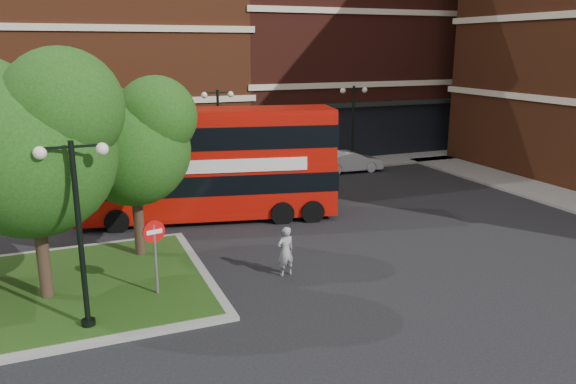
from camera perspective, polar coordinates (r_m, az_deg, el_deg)
name	(u,v)px	position (r m, az deg, el deg)	size (l,w,h in m)	color
ground	(287,298)	(16.77, -0.11, -10.77)	(120.00, 120.00, 0.00)	black
pavement_far	(176,178)	(31.88, -11.33, 1.40)	(44.00, 3.00, 0.12)	slate
terrace_far_left	(10,49)	(38.12, -26.36, 12.86)	(26.00, 12.00, 14.00)	brown
terrace_far_right	(341,35)	(42.85, 5.38, 15.63)	(18.00, 12.00, 16.00)	#471911
tree_island_west	(25,137)	(16.82, -25.12, 5.05)	(5.40, 4.71, 7.21)	#2D2116
tree_island_east	(130,138)	(19.45, -15.75, 5.35)	(4.46, 3.90, 6.29)	#2D2116
lamp_island	(79,227)	(14.90, -20.46, -3.36)	(1.72, 0.36, 5.00)	black
lamp_far_left	(219,132)	(29.88, -7.06, 6.11)	(1.72, 0.36, 5.00)	black
lamp_far_right	(353,124)	(32.87, 6.61, 6.89)	(1.72, 0.36, 5.00)	black
bus	(207,157)	(23.74, -8.25, 3.54)	(11.02, 4.71, 4.10)	#AB0F06
woman	(286,251)	(18.06, -0.26, -6.04)	(0.60, 0.39, 1.64)	gray
car_silver	(127,177)	(29.39, -16.06, 1.46)	(1.87, 4.64, 1.58)	silver
car_white	(351,162)	(33.19, 6.37, 3.10)	(1.31, 3.74, 1.23)	silver
no_entry_sign	(155,243)	(16.63, -13.40, -5.09)	(0.65, 0.18, 2.38)	slate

